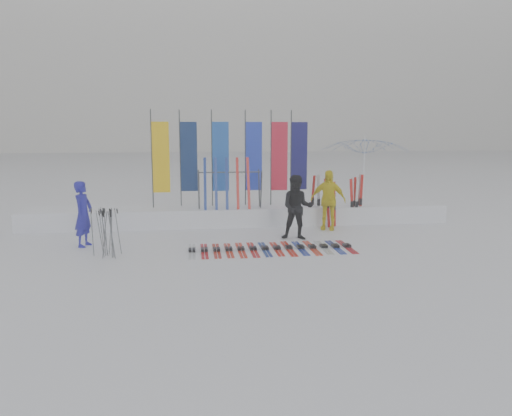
{
  "coord_description": "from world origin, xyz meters",
  "views": [
    {
      "loc": [
        -1.53,
        -11.91,
        3.14
      ],
      "look_at": [
        0.2,
        1.6,
        1.0
      ],
      "focal_mm": 35.0,
      "sensor_mm": 36.0,
      "label": 1
    }
  ],
  "objects": [
    {
      "name": "person_yellow",
      "position": [
        2.71,
        3.27,
        0.95
      ],
      "size": [
        1.2,
        0.88,
        1.9
      ],
      "primitive_type": "imported",
      "rotation": [
        0.0,
        0.0,
        -0.42
      ],
      "color": "yellow",
      "rests_on": "ground"
    },
    {
      "name": "snow_bank",
      "position": [
        0.0,
        4.6,
        0.3
      ],
      "size": [
        14.0,
        1.6,
        0.6
      ],
      "primitive_type": "cube",
      "color": "white",
      "rests_on": "ground"
    },
    {
      "name": "ski_row",
      "position": [
        0.49,
        0.83,
        0.03
      ],
      "size": [
        4.33,
        1.7,
        0.07
      ],
      "color": "silver",
      "rests_on": "ground"
    },
    {
      "name": "person_blue",
      "position": [
        -4.48,
        1.86,
        0.89
      ],
      "size": [
        0.6,
        0.75,
        1.78
      ],
      "primitive_type": "imported",
      "rotation": [
        0.0,
        0.0,
        1.27
      ],
      "color": "#1C1B9D",
      "rests_on": "ground"
    },
    {
      "name": "feather_flags",
      "position": [
        -0.14,
        4.83,
        2.24
      ],
      "size": [
        5.23,
        0.29,
        3.2
      ],
      "color": "#383A3F",
      "rests_on": "ground"
    },
    {
      "name": "ski_rack",
      "position": [
        -0.33,
        4.2,
        1.38
      ],
      "size": [
        2.04,
        0.8,
        1.23
      ],
      "color": "#383A3F",
      "rests_on": "ground"
    },
    {
      "name": "tent_canopy",
      "position": [
        4.77,
        5.86,
        1.47
      ],
      "size": [
        4.23,
        4.26,
        2.95
      ],
      "primitive_type": "imported",
      "rotation": [
        0.0,
        0.0,
        -0.39
      ],
      "color": "white",
      "rests_on": "ground"
    },
    {
      "name": "pole_cluster",
      "position": [
        -3.68,
        0.64,
        0.6
      ],
      "size": [
        0.7,
        0.69,
        1.25
      ],
      "color": "#595B60",
      "rests_on": "ground"
    },
    {
      "name": "upright_skis",
      "position": [
        3.36,
        4.12,
        0.79
      ],
      "size": [
        1.65,
        0.95,
        1.69
      ],
      "color": "silver",
      "rests_on": "ground"
    },
    {
      "name": "ground",
      "position": [
        0.0,
        0.0,
        0.0
      ],
      "size": [
        120.0,
        120.0,
        0.0
      ],
      "primitive_type": "plane",
      "color": "white",
      "rests_on": "ground"
    },
    {
      "name": "person_black",
      "position": [
        1.44,
        1.98,
        0.93
      ],
      "size": [
        1.04,
        0.9,
        1.87
      ],
      "primitive_type": "imported",
      "rotation": [
        0.0,
        0.0,
        -0.23
      ],
      "color": "black",
      "rests_on": "ground"
    }
  ]
}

